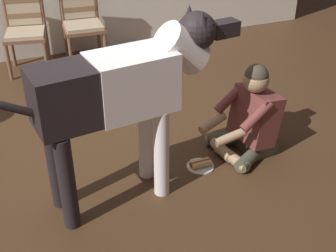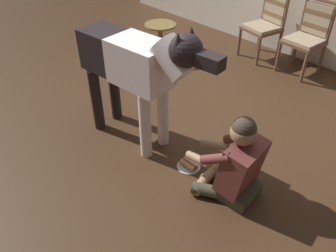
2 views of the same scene
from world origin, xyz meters
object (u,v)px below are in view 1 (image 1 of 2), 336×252
large_dog (124,90)px  hot_dog_on_plate (200,164)px  dining_chair_right_of_pair (82,18)px  person_sitting_on_floor (250,118)px  dining_chair_left_of_pair (25,25)px

large_dog → hot_dog_on_plate: 1.06m
dining_chair_right_of_pair → person_sitting_on_floor: (0.78, -2.57, -0.21)m
person_sitting_on_floor → large_dog: bearing=-173.4°
dining_chair_right_of_pair → hot_dog_on_plate: 2.69m
large_dog → person_sitting_on_floor: bearing=6.6°
dining_chair_left_of_pair → dining_chair_right_of_pair: same height
large_dog → hot_dog_on_plate: (0.64, 0.07, -0.84)m
dining_chair_right_of_pair → dining_chair_left_of_pair: bearing=-179.9°
person_sitting_on_floor → hot_dog_on_plate: bearing=-173.4°
dining_chair_right_of_pair → large_dog: (-0.33, -2.70, 0.32)m
dining_chair_left_of_pair → hot_dog_on_plate: (0.97, -2.62, -0.52)m
dining_chair_left_of_pair → person_sitting_on_floor: dining_chair_left_of_pair is taller
large_dog → dining_chair_left_of_pair: bearing=97.0°
dining_chair_left_of_pair → hot_dog_on_plate: 2.84m
dining_chair_left_of_pair → large_dog: (0.33, -2.70, 0.32)m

